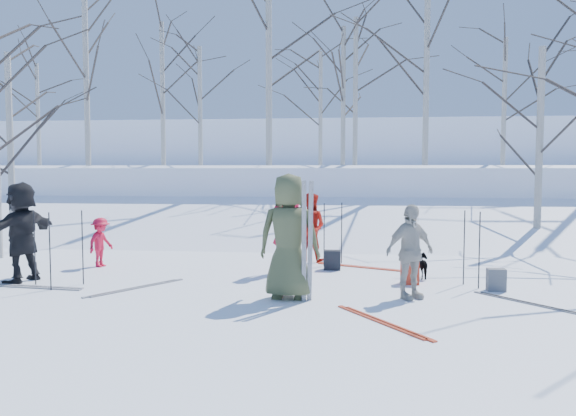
# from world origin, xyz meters

# --- Properties ---
(ground) EXTENTS (120.00, 120.00, 0.00)m
(ground) POSITION_xyz_m (0.00, 0.00, 0.00)
(ground) COLOR white
(ground) RESTS_ON ground
(snow_ramp) EXTENTS (70.00, 9.49, 4.12)m
(snow_ramp) POSITION_xyz_m (0.00, 7.00, 0.15)
(snow_ramp) COLOR white
(snow_ramp) RESTS_ON ground
(snow_plateau) EXTENTS (70.00, 18.00, 2.20)m
(snow_plateau) POSITION_xyz_m (0.00, 17.00, 1.00)
(snow_plateau) COLOR white
(snow_plateau) RESTS_ON ground
(far_hill) EXTENTS (90.00, 30.00, 6.00)m
(far_hill) POSITION_xyz_m (0.00, 38.00, 2.00)
(far_hill) COLOR white
(far_hill) RESTS_ON ground
(skier_olive_center) EXTENTS (1.02, 0.70, 2.01)m
(skier_olive_center) POSITION_xyz_m (0.26, -0.72, 1.00)
(skier_olive_center) COLOR #444B2D
(skier_olive_center) RESTS_ON ground
(skier_red_north) EXTENTS (0.81, 0.73, 1.86)m
(skier_red_north) POSITION_xyz_m (-0.02, 1.55, 0.93)
(skier_red_north) COLOR red
(skier_red_north) RESTS_ON ground
(skier_redor_behind) EXTENTS (0.89, 0.78, 1.54)m
(skier_redor_behind) POSITION_xyz_m (0.34, 3.00, 0.77)
(skier_redor_behind) COLOR #B7190E
(skier_redor_behind) RESTS_ON ground
(skier_red_seated) EXTENTS (0.55, 0.75, 1.05)m
(skier_red_seated) POSITION_xyz_m (-4.03, 1.76, 0.52)
(skier_red_seated) COLOR red
(skier_red_seated) RESTS_ON ground
(skier_cream_east) EXTENTS (0.95, 0.78, 1.52)m
(skier_cream_east) POSITION_xyz_m (2.18, -0.52, 0.76)
(skier_cream_east) COLOR beige
(skier_cream_east) RESTS_ON ground
(skier_grey_west) EXTENTS (0.99, 1.79, 1.84)m
(skier_grey_west) POSITION_xyz_m (-4.78, 0.10, 0.92)
(skier_grey_west) COLOR black
(skier_grey_west) RESTS_ON ground
(dog) EXTENTS (0.33, 0.58, 0.47)m
(dog) POSITION_xyz_m (2.64, 1.22, 0.23)
(dog) COLOR black
(dog) RESTS_ON ground
(upright_ski_left) EXTENTS (0.08, 0.16, 1.90)m
(upright_ski_left) POSITION_xyz_m (0.52, -0.96, 0.95)
(upright_ski_left) COLOR silver
(upright_ski_left) RESTS_ON ground
(upright_ski_right) EXTENTS (0.12, 0.23, 1.89)m
(upright_ski_right) POSITION_xyz_m (0.61, -0.92, 0.95)
(upright_ski_right) COLOR silver
(upright_ski_right) RESTS_ON ground
(ski_pair_a) EXTENTS (1.62, 2.05, 0.02)m
(ski_pair_a) POSITION_xyz_m (1.40, 2.29, 0.01)
(ski_pair_a) COLOR red
(ski_pair_a) RESTS_ON ground
(ski_pair_b) EXTENTS (2.08, 2.10, 0.02)m
(ski_pair_b) POSITION_xyz_m (3.99, -0.70, 0.01)
(ski_pair_b) COLOR silver
(ski_pair_b) RESTS_ON ground
(ski_pair_c) EXTENTS (1.97, 2.09, 0.02)m
(ski_pair_c) POSITION_xyz_m (1.66, -2.00, 0.01)
(ski_pair_c) COLOR red
(ski_pair_c) RESTS_ON ground
(ski_pair_d) EXTENTS (1.94, 2.08, 0.02)m
(ski_pair_d) POSITION_xyz_m (-2.47, -0.26, 0.01)
(ski_pair_d) COLOR silver
(ski_pair_d) RESTS_ON ground
(ski_pair_e) EXTENTS (0.59, 1.94, 0.02)m
(ski_pair_e) POSITION_xyz_m (-4.30, -0.37, 0.01)
(ski_pair_e) COLOR silver
(ski_pair_e) RESTS_ON ground
(ski_pole_a) EXTENTS (0.02, 0.02, 1.34)m
(ski_pole_a) POSITION_xyz_m (0.68, 2.40, 0.67)
(ski_pole_a) COLOR black
(ski_pole_a) RESTS_ON ground
(ski_pole_b) EXTENTS (0.02, 0.02, 1.34)m
(ski_pole_b) POSITION_xyz_m (-3.87, -0.55, 0.67)
(ski_pole_b) COLOR black
(ski_pole_b) RESTS_ON ground
(ski_pole_c) EXTENTS (0.02, 0.02, 1.34)m
(ski_pole_c) POSITION_xyz_m (-4.39, -0.13, 0.67)
(ski_pole_c) COLOR black
(ski_pole_c) RESTS_ON ground
(ski_pole_d) EXTENTS (0.02, 0.02, 1.34)m
(ski_pole_d) POSITION_xyz_m (3.45, 0.37, 0.67)
(ski_pole_d) COLOR black
(ski_pole_d) RESTS_ON ground
(ski_pole_e) EXTENTS (0.02, 0.02, 1.34)m
(ski_pole_e) POSITION_xyz_m (-3.55, -0.02, 0.67)
(ski_pole_e) COLOR black
(ski_pole_e) RESTS_ON ground
(ski_pole_f) EXTENTS (0.02, 0.02, 1.34)m
(ski_pole_f) POSITION_xyz_m (3.26, 0.70, 0.67)
(ski_pole_f) COLOR black
(ski_pole_f) RESTS_ON ground
(ski_pole_g) EXTENTS (0.02, 0.02, 1.34)m
(ski_pole_g) POSITION_xyz_m (1.05, 2.76, 0.67)
(ski_pole_g) COLOR black
(ski_pole_g) RESTS_ON ground
(backpack_red) EXTENTS (0.32, 0.22, 0.42)m
(backpack_red) POSITION_xyz_m (2.31, 0.63, 0.21)
(backpack_red) COLOR #B32F1B
(backpack_red) RESTS_ON ground
(backpack_grey) EXTENTS (0.30, 0.20, 0.38)m
(backpack_grey) POSITION_xyz_m (3.71, 0.22, 0.19)
(backpack_grey) COLOR #525459
(backpack_grey) RESTS_ON ground
(backpack_dark) EXTENTS (0.34, 0.24, 0.40)m
(backpack_dark) POSITION_xyz_m (0.87, 1.93, 0.20)
(backpack_dark) COLOR black
(backpack_dark) RESTS_ON ground
(birch_plateau_a) EXTENTS (5.43, 5.43, 6.91)m
(birch_plateau_a) POSITION_xyz_m (-8.71, 10.99, 5.65)
(birch_plateau_a) COLOR silver
(birch_plateau_a) RESTS_ON snow_plateau
(birch_plateau_b) EXTENTS (3.94, 3.94, 4.77)m
(birch_plateau_b) POSITION_xyz_m (6.99, 12.49, 4.58)
(birch_plateau_b) COLOR silver
(birch_plateau_b) RESTS_ON snow_plateau
(birch_plateau_c) EXTENTS (4.04, 4.04, 4.91)m
(birch_plateau_c) POSITION_xyz_m (-4.96, 13.39, 4.66)
(birch_plateau_c) COLOR silver
(birch_plateau_c) RESTS_ON snow_plateau
(birch_plateau_e) EXTENTS (5.22, 5.22, 6.59)m
(birch_plateau_e) POSITION_xyz_m (3.80, 10.18, 5.50)
(birch_plateau_e) COLOR silver
(birch_plateau_e) RESTS_ON snow_plateau
(birch_plateau_f) EXTENTS (6.17, 6.17, 7.96)m
(birch_plateau_f) POSITION_xyz_m (-1.67, 10.55, 6.18)
(birch_plateau_f) COLOR silver
(birch_plateau_f) RESTS_ON snow_plateau
(birch_plateau_h) EXTENTS (4.46, 4.46, 5.51)m
(birch_plateau_h) POSITION_xyz_m (1.42, 11.88, 4.96)
(birch_plateau_h) COLOR silver
(birch_plateau_h) RESTS_ON snow_plateau
(birch_plateau_i) EXTENTS (4.27, 4.27, 5.24)m
(birch_plateau_i) POSITION_xyz_m (0.96, 12.07, 4.82)
(birch_plateau_i) COLOR silver
(birch_plateau_i) RESTS_ON snow_plateau
(birch_plateau_j) EXTENTS (5.03, 5.03, 6.33)m
(birch_plateau_j) POSITION_xyz_m (-7.04, 14.83, 5.36)
(birch_plateau_j) COLOR silver
(birch_plateau_j) RESTS_ON snow_plateau
(birch_plateau_k) EXTENTS (4.13, 4.13, 5.05)m
(birch_plateau_k) POSITION_xyz_m (-0.08, 15.63, 4.72)
(birch_plateau_k) COLOR silver
(birch_plateau_k) RESTS_ON snow_plateau
(birch_plateau_l) EXTENTS (3.69, 3.69, 4.42)m
(birch_plateau_l) POSITION_xyz_m (-12.22, 13.64, 4.41)
(birch_plateau_l) COLOR silver
(birch_plateau_l) RESTS_ON snow_plateau
(birch_edge_d) EXTENTS (4.40, 4.40, 5.42)m
(birch_edge_d) POSITION_xyz_m (-8.59, 5.84, 2.71)
(birch_edge_d) COLOR silver
(birch_edge_d) RESTS_ON ground
(birch_edge_e) EXTENTS (4.27, 4.27, 5.24)m
(birch_edge_e) POSITION_xyz_m (6.16, 5.84, 2.62)
(birch_edge_e) COLOR silver
(birch_edge_e) RESTS_ON ground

